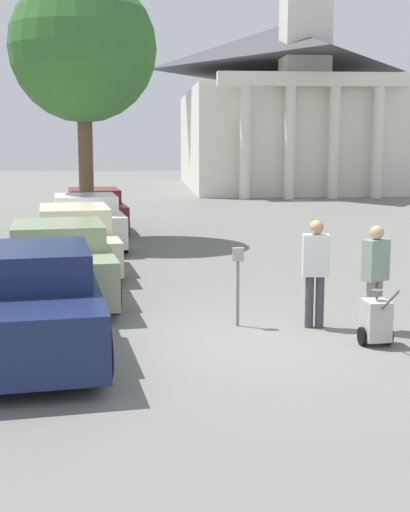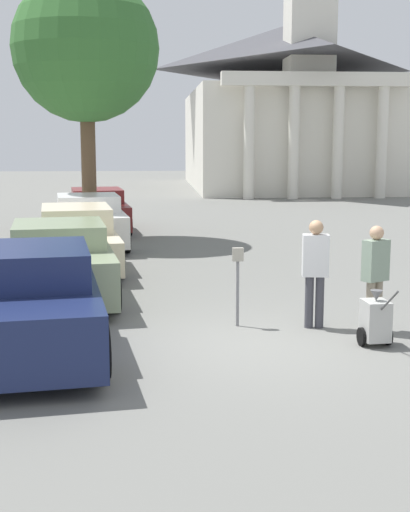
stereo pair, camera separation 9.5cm
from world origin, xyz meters
The scene contains 12 objects.
ground_plane centered at (0.00, 0.00, 0.00)m, with size 120.00×120.00×0.00m, color slate.
parked_car_navy centered at (-3.13, -0.04, 0.73)m, with size 2.53×4.95×1.56m.
parked_car_sage centered at (-3.13, 3.50, 0.71)m, with size 2.53×4.92×1.49m.
parked_car_cream centered at (-3.13, 6.80, 0.69)m, with size 2.48×5.45×1.50m.
parked_car_white centered at (-3.13, 10.25, 0.72)m, with size 2.53×4.82×1.50m.
parked_car_maroon centered at (-3.13, 13.84, 0.68)m, with size 2.48×5.07×1.43m.
parking_meter centered at (0.05, 1.10, 0.92)m, with size 0.18×0.09×1.31m.
person_worker centered at (1.29, 0.90, 1.02)m, with size 0.44×0.27×1.78m.
person_supervisor centered at (2.19, 0.60, 0.98)m, with size 0.47×0.40×1.71m.
equipment_cart centered at (1.96, -0.18, 0.39)m, with size 0.49×1.00×1.00m.
church centered at (7.23, 35.21, 5.30)m, with size 11.81×18.68×21.98m.
shade_tree centered at (-3.18, 11.48, 5.66)m, with size 4.32×4.32×7.86m.
Camera 2 is at (-1.39, -10.28, 3.06)m, focal length 50.00 mm.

